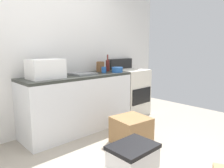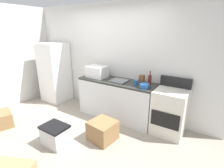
{
  "view_description": "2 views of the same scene",
  "coord_description": "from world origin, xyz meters",
  "px_view_note": "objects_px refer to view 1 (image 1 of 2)",
  "views": [
    {
      "loc": [
        -1.57,
        -1.58,
        1.32
      ],
      "look_at": [
        0.48,
        0.61,
        0.81
      ],
      "focal_mm": 34.01,
      "sensor_mm": 36.0,
      "label": 1
    },
    {
      "loc": [
        2.2,
        -1.94,
        2.01
      ],
      "look_at": [
        0.41,
        0.83,
        0.94
      ],
      "focal_mm": 27.25,
      "sensor_mm": 36.0,
      "label": 2
    }
  ],
  "objects_px": {
    "coffee_mug": "(104,70)",
    "cardboard_box_large": "(131,130)",
    "microwave": "(46,69)",
    "knife_block": "(100,67)",
    "stove_oven": "(130,91)",
    "wine_bottle": "(108,65)",
    "mixing_bowl": "(117,70)",
    "storage_bin": "(133,163)"
  },
  "relations": [
    {
      "from": "coffee_mug",
      "to": "cardboard_box_large",
      "type": "bearing_deg",
      "value": -106.28
    },
    {
      "from": "microwave",
      "to": "knife_block",
      "type": "height_order",
      "value": "microwave"
    },
    {
      "from": "stove_oven",
      "to": "coffee_mug",
      "type": "relative_size",
      "value": 11.0
    },
    {
      "from": "wine_bottle",
      "to": "knife_block",
      "type": "height_order",
      "value": "wine_bottle"
    },
    {
      "from": "mixing_bowl",
      "to": "storage_bin",
      "type": "bearing_deg",
      "value": -129.28
    },
    {
      "from": "storage_bin",
      "to": "cardboard_box_large",
      "type": "bearing_deg",
      "value": 42.85
    },
    {
      "from": "storage_bin",
      "to": "knife_block",
      "type": "bearing_deg",
      "value": 59.8
    },
    {
      "from": "stove_oven",
      "to": "coffee_mug",
      "type": "bearing_deg",
      "value": -175.92
    },
    {
      "from": "coffee_mug",
      "to": "storage_bin",
      "type": "distance_m",
      "value": 1.86
    },
    {
      "from": "microwave",
      "to": "wine_bottle",
      "type": "relative_size",
      "value": 1.53
    },
    {
      "from": "microwave",
      "to": "wine_bottle",
      "type": "xyz_separation_m",
      "value": [
        1.27,
        0.13,
        -0.03
      ]
    },
    {
      "from": "coffee_mug",
      "to": "knife_block",
      "type": "distance_m",
      "value": 0.17
    },
    {
      "from": "knife_block",
      "to": "cardboard_box_large",
      "type": "xyz_separation_m",
      "value": [
        -0.31,
        -1.02,
        -0.8
      ]
    },
    {
      "from": "mixing_bowl",
      "to": "storage_bin",
      "type": "xyz_separation_m",
      "value": [
        -1.1,
        -1.35,
        -0.75
      ]
    },
    {
      "from": "mixing_bowl",
      "to": "cardboard_box_large",
      "type": "distance_m",
      "value": 1.18
    },
    {
      "from": "stove_oven",
      "to": "mixing_bowl",
      "type": "relative_size",
      "value": 5.79
    },
    {
      "from": "stove_oven",
      "to": "cardboard_box_large",
      "type": "distance_m",
      "value": 1.36
    },
    {
      "from": "coffee_mug",
      "to": "microwave",
      "type": "bearing_deg",
      "value": 178.66
    },
    {
      "from": "stove_oven",
      "to": "storage_bin",
      "type": "distance_m",
      "value": 2.21
    },
    {
      "from": "microwave",
      "to": "coffee_mug",
      "type": "relative_size",
      "value": 4.6
    },
    {
      "from": "coffee_mug",
      "to": "storage_bin",
      "type": "height_order",
      "value": "coffee_mug"
    },
    {
      "from": "coffee_mug",
      "to": "cardboard_box_large",
      "type": "height_order",
      "value": "coffee_mug"
    },
    {
      "from": "stove_oven",
      "to": "cardboard_box_large",
      "type": "xyz_separation_m",
      "value": [
        -0.97,
        -0.91,
        -0.28
      ]
    },
    {
      "from": "microwave",
      "to": "coffee_mug",
      "type": "height_order",
      "value": "microwave"
    },
    {
      "from": "microwave",
      "to": "storage_bin",
      "type": "distance_m",
      "value": 1.7
    },
    {
      "from": "mixing_bowl",
      "to": "cardboard_box_large",
      "type": "bearing_deg",
      "value": -121.79
    },
    {
      "from": "wine_bottle",
      "to": "knife_block",
      "type": "relative_size",
      "value": 1.67
    },
    {
      "from": "stove_oven",
      "to": "mixing_bowl",
      "type": "distance_m",
      "value": 0.71
    },
    {
      "from": "stove_oven",
      "to": "coffee_mug",
      "type": "distance_m",
      "value": 0.87
    },
    {
      "from": "stove_oven",
      "to": "wine_bottle",
      "type": "height_order",
      "value": "wine_bottle"
    },
    {
      "from": "stove_oven",
      "to": "mixing_bowl",
      "type": "xyz_separation_m",
      "value": [
        -0.5,
        -0.15,
        0.48
      ]
    },
    {
      "from": "stove_oven",
      "to": "wine_bottle",
      "type": "bearing_deg",
      "value": 167.65
    },
    {
      "from": "cardboard_box_large",
      "to": "storage_bin",
      "type": "bearing_deg",
      "value": -137.15
    },
    {
      "from": "stove_oven",
      "to": "knife_block",
      "type": "distance_m",
      "value": 0.85
    },
    {
      "from": "mixing_bowl",
      "to": "stove_oven",
      "type": "bearing_deg",
      "value": 16.78
    },
    {
      "from": "knife_block",
      "to": "stove_oven",
      "type": "bearing_deg",
      "value": -9.27
    },
    {
      "from": "microwave",
      "to": "coffee_mug",
      "type": "distance_m",
      "value": 1.05
    },
    {
      "from": "microwave",
      "to": "storage_bin",
      "type": "bearing_deg",
      "value": -83.66
    },
    {
      "from": "wine_bottle",
      "to": "storage_bin",
      "type": "height_order",
      "value": "wine_bottle"
    },
    {
      "from": "mixing_bowl",
      "to": "coffee_mug",
      "type": "bearing_deg",
      "value": 156.05
    },
    {
      "from": "stove_oven",
      "to": "microwave",
      "type": "height_order",
      "value": "microwave"
    },
    {
      "from": "wine_bottle",
      "to": "storage_bin",
      "type": "bearing_deg",
      "value": -124.69
    }
  ]
}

